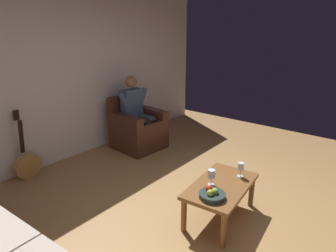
# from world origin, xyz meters

# --- Properties ---
(ground_plane) EXTENTS (6.77, 6.77, 0.00)m
(ground_plane) POSITION_xyz_m (0.00, 0.00, 0.00)
(ground_plane) COLOR #A27644
(wall_back) EXTENTS (5.99, 0.06, 2.74)m
(wall_back) POSITION_xyz_m (0.00, -2.85, 1.37)
(wall_back) COLOR silver
(wall_back) RESTS_ON ground
(armchair) EXTENTS (0.79, 0.82, 0.91)m
(armchair) POSITION_xyz_m (-0.75, -2.25, 0.34)
(armchair) COLOR #412117
(armchair) RESTS_ON ground
(person_seated) EXTENTS (0.64, 0.59, 1.27)m
(person_seated) POSITION_xyz_m (-0.75, -2.25, 0.69)
(person_seated) COLOR #3C4E68
(person_seated) RESTS_ON ground
(coffee_table) EXTENTS (0.98, 0.63, 0.42)m
(coffee_table) POSITION_xyz_m (0.14, -0.08, 0.35)
(coffee_table) COLOR brown
(coffee_table) RESTS_ON ground
(guitar) EXTENTS (0.37, 0.21, 0.99)m
(guitar) POSITION_xyz_m (1.03, -2.64, 0.22)
(guitar) COLOR #B18243
(guitar) RESTS_ON ground
(wine_glass_near) EXTENTS (0.07, 0.07, 0.17)m
(wine_glass_near) POSITION_xyz_m (-0.15, 0.00, 0.54)
(wine_glass_near) COLOR silver
(wine_glass_near) RESTS_ON coffee_table
(wine_glass_far) EXTENTS (0.08, 0.08, 0.18)m
(wine_glass_far) POSITION_xyz_m (0.22, -0.16, 0.54)
(wine_glass_far) COLOR silver
(wine_glass_far) RESTS_ON coffee_table
(fruit_bowl) EXTENTS (0.26, 0.26, 0.11)m
(fruit_bowl) POSITION_xyz_m (0.43, -0.02, 0.46)
(fruit_bowl) COLOR #222F2D
(fruit_bowl) RESTS_ON coffee_table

